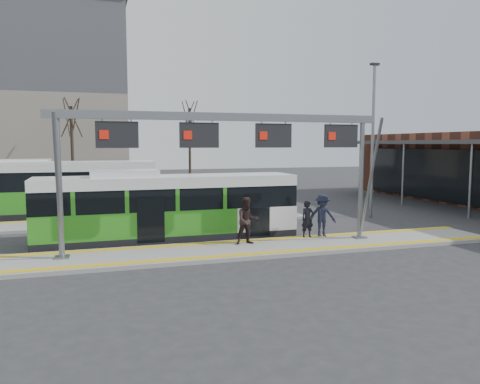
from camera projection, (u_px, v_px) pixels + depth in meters
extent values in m
plane|color=#2D2D30|center=(240.00, 251.00, 18.21)|extent=(120.00, 120.00, 0.00)
cube|color=gray|center=(240.00, 250.00, 18.20)|extent=(22.00, 3.00, 0.15)
cube|color=gray|center=(122.00, 222.00, 24.61)|extent=(20.00, 3.00, 0.15)
cube|color=yellow|center=(231.00, 242.00, 19.28)|extent=(22.00, 0.35, 0.02)
cube|color=yellow|center=(249.00, 254.00, 17.10)|extent=(22.00, 0.35, 0.02)
cube|color=yellow|center=(121.00, 217.00, 25.70)|extent=(20.00, 0.35, 0.02)
cylinder|color=slate|center=(59.00, 187.00, 16.30)|extent=(0.20, 0.20, 5.05)
cube|color=slate|center=(62.00, 257.00, 16.55)|extent=(0.50, 0.50, 0.06)
cylinder|color=slate|center=(58.00, 189.00, 15.63)|extent=(0.12, 1.46, 4.90)
cylinder|color=slate|center=(361.00, 179.00, 19.85)|extent=(0.20, 0.20, 5.05)
cube|color=slate|center=(359.00, 237.00, 20.10)|extent=(0.50, 0.50, 0.06)
cylinder|color=slate|center=(370.00, 181.00, 19.19)|extent=(0.12, 1.46, 4.90)
cube|color=slate|center=(225.00, 117.00, 17.82)|extent=(13.00, 0.25, 0.30)
cube|color=black|center=(117.00, 135.00, 16.70)|extent=(1.50, 0.12, 0.95)
cube|color=#B9190B|center=(104.00, 135.00, 16.50)|extent=(0.32, 0.02, 0.32)
cube|color=black|center=(199.00, 135.00, 17.59)|extent=(1.50, 0.12, 0.95)
cube|color=#B9190B|center=(188.00, 135.00, 17.39)|extent=(0.32, 0.02, 0.32)
cube|color=black|center=(274.00, 136.00, 18.48)|extent=(1.50, 0.12, 0.95)
cube|color=#B9190B|center=(263.00, 136.00, 18.28)|extent=(0.32, 0.02, 0.32)
cube|color=black|center=(341.00, 136.00, 19.37)|extent=(1.50, 0.12, 0.95)
cube|color=#B9190B|center=(332.00, 136.00, 19.17)|extent=(0.32, 0.02, 0.32)
cylinder|color=slate|center=(470.00, 180.00, 26.17)|extent=(0.14, 0.14, 4.30)
cylinder|color=slate|center=(403.00, 174.00, 31.87)|extent=(0.14, 0.14, 4.30)
cube|color=gray|center=(2.00, 96.00, 47.33)|extent=(24.00, 12.00, 18.00)
cube|color=black|center=(169.00, 235.00, 20.59)|extent=(11.18, 2.45, 0.33)
cube|color=#30921F|center=(169.00, 220.00, 20.52)|extent=(11.18, 2.45, 1.07)
cube|color=black|center=(169.00, 197.00, 20.42)|extent=(11.18, 2.37, 0.93)
cube|color=white|center=(168.00, 181.00, 20.35)|extent=(11.18, 2.45, 0.47)
cube|color=orange|center=(286.00, 180.00, 22.04)|extent=(0.06, 1.66, 0.26)
cube|color=white|center=(124.00, 173.00, 19.75)|extent=(2.80, 1.68, 0.28)
cylinder|color=black|center=(74.00, 238.00, 18.40)|extent=(0.93, 0.29, 0.93)
cylinder|color=black|center=(76.00, 229.00, 20.36)|extent=(0.93, 0.29, 0.93)
cylinder|color=black|center=(249.00, 228.00, 20.59)|extent=(0.93, 0.29, 0.93)
cylinder|color=black|center=(235.00, 221.00, 22.55)|extent=(0.93, 0.29, 0.93)
cube|color=black|center=(43.00, 214.00, 26.83)|extent=(12.72, 3.11, 0.37)
cube|color=#30921F|center=(42.00, 200.00, 26.75)|extent=(12.72, 3.11, 1.21)
cube|color=black|center=(41.00, 180.00, 26.64)|extent=(12.72, 3.03, 1.05)
cube|color=white|center=(41.00, 167.00, 26.56)|extent=(12.72, 3.11, 0.53)
cylinder|color=black|center=(111.00, 208.00, 26.65)|extent=(1.06, 0.35, 1.05)
cylinder|color=black|center=(111.00, 203.00, 28.94)|extent=(1.06, 0.35, 1.05)
cylinder|color=black|center=(5.00, 206.00, 27.52)|extent=(1.08, 0.33, 1.07)
cylinder|color=black|center=(11.00, 201.00, 29.83)|extent=(1.08, 0.33, 1.07)
imported|color=black|center=(308.00, 219.00, 20.14)|extent=(0.60, 0.41, 1.58)
imported|color=black|center=(247.00, 221.00, 18.78)|extent=(0.94, 0.74, 1.90)
imported|color=black|center=(322.00, 216.00, 20.35)|extent=(1.29, 0.89, 1.84)
cylinder|color=#382B21|center=(72.00, 149.00, 41.54)|extent=(0.28, 0.28, 7.50)
cylinder|color=#382B21|center=(190.00, 145.00, 50.60)|extent=(0.28, 0.28, 8.04)
cylinder|color=slate|center=(373.00, 142.00, 26.33)|extent=(0.16, 0.16, 8.58)
cube|color=black|center=(375.00, 64.00, 25.89)|extent=(0.50, 0.25, 0.12)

